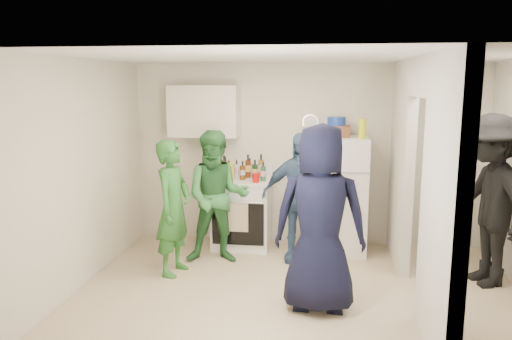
{
  "coord_description": "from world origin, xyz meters",
  "views": [
    {
      "loc": [
        0.23,
        -5.18,
        2.25
      ],
      "look_at": [
        -0.53,
        0.4,
        1.25
      ],
      "focal_mm": 35.0,
      "sensor_mm": 36.0,
      "label": 1
    }
  ],
  "objects_px": {
    "wicker_basket": "(336,131)",
    "yellow_cup_stack_top": "(362,129)",
    "blue_bowl": "(337,121)",
    "stove": "(242,213)",
    "person_nook": "(489,201)",
    "person_green_center": "(217,197)",
    "person_green_left": "(173,208)",
    "person_denim": "(299,197)",
    "person_navy": "(320,218)",
    "fridge": "(342,195)"
  },
  "relations": [
    {
      "from": "blue_bowl",
      "to": "person_navy",
      "type": "distance_m",
      "value": 2.0
    },
    {
      "from": "person_denim",
      "to": "person_nook",
      "type": "relative_size",
      "value": 0.86
    },
    {
      "from": "person_green_left",
      "to": "person_denim",
      "type": "distance_m",
      "value": 1.57
    },
    {
      "from": "person_green_left",
      "to": "person_nook",
      "type": "xyz_separation_m",
      "value": [
        3.55,
        0.17,
        0.16
      ]
    },
    {
      "from": "stove",
      "to": "blue_bowl",
      "type": "relative_size",
      "value": 3.94
    },
    {
      "from": "wicker_basket",
      "to": "blue_bowl",
      "type": "xyz_separation_m",
      "value": [
        0.0,
        0.0,
        0.13
      ]
    },
    {
      "from": "stove",
      "to": "person_green_left",
      "type": "height_order",
      "value": "person_green_left"
    },
    {
      "from": "blue_bowl",
      "to": "person_denim",
      "type": "xyz_separation_m",
      "value": [
        -0.44,
        -0.47,
        -0.92
      ]
    },
    {
      "from": "stove",
      "to": "person_nook",
      "type": "xyz_separation_m",
      "value": [
        2.91,
        -0.9,
        0.48
      ]
    },
    {
      "from": "wicker_basket",
      "to": "person_nook",
      "type": "height_order",
      "value": "person_nook"
    },
    {
      "from": "person_green_left",
      "to": "person_navy",
      "type": "xyz_separation_m",
      "value": [
        1.71,
        -0.73,
        0.14
      ]
    },
    {
      "from": "wicker_basket",
      "to": "person_navy",
      "type": "distance_m",
      "value": 1.95
    },
    {
      "from": "wicker_basket",
      "to": "blue_bowl",
      "type": "height_order",
      "value": "blue_bowl"
    },
    {
      "from": "yellow_cup_stack_top",
      "to": "person_navy",
      "type": "bearing_deg",
      "value": -106.58
    },
    {
      "from": "fridge",
      "to": "wicker_basket",
      "type": "bearing_deg",
      "value": 153.43
    },
    {
      "from": "blue_bowl",
      "to": "person_nook",
      "type": "distance_m",
      "value": 2.06
    },
    {
      "from": "blue_bowl",
      "to": "person_green_left",
      "type": "height_order",
      "value": "blue_bowl"
    },
    {
      "from": "wicker_basket",
      "to": "fridge",
      "type": "bearing_deg",
      "value": -26.57
    },
    {
      "from": "stove",
      "to": "person_green_center",
      "type": "bearing_deg",
      "value": -108.45
    },
    {
      "from": "stove",
      "to": "person_denim",
      "type": "xyz_separation_m",
      "value": [
        0.81,
        -0.45,
        0.35
      ]
    },
    {
      "from": "fridge",
      "to": "person_denim",
      "type": "xyz_separation_m",
      "value": [
        -0.54,
        -0.42,
        0.05
      ]
    },
    {
      "from": "yellow_cup_stack_top",
      "to": "person_denim",
      "type": "distance_m",
      "value": 1.18
    },
    {
      "from": "person_nook",
      "to": "stove",
      "type": "bearing_deg",
      "value": -121.33
    },
    {
      "from": "fridge",
      "to": "person_green_left",
      "type": "height_order",
      "value": "person_green_left"
    },
    {
      "from": "blue_bowl",
      "to": "person_green_center",
      "type": "xyz_separation_m",
      "value": [
        -1.46,
        -0.64,
        -0.91
      ]
    },
    {
      "from": "person_nook",
      "to": "person_green_center",
      "type": "bearing_deg",
      "value": -109.2
    },
    {
      "from": "wicker_basket",
      "to": "yellow_cup_stack_top",
      "type": "relative_size",
      "value": 1.4
    },
    {
      "from": "person_green_center",
      "to": "person_denim",
      "type": "distance_m",
      "value": 1.03
    },
    {
      "from": "person_navy",
      "to": "person_denim",
      "type": "bearing_deg",
      "value": -77.45
    },
    {
      "from": "person_navy",
      "to": "person_nook",
      "type": "xyz_separation_m",
      "value": [
        1.84,
        0.9,
        0.02
      ]
    },
    {
      "from": "person_denim",
      "to": "person_nook",
      "type": "distance_m",
      "value": 2.16
    },
    {
      "from": "stove",
      "to": "wicker_basket",
      "type": "height_order",
      "value": "wicker_basket"
    },
    {
      "from": "blue_bowl",
      "to": "person_nook",
      "type": "relative_size",
      "value": 0.13
    },
    {
      "from": "stove",
      "to": "person_nook",
      "type": "bearing_deg",
      "value": -17.17
    },
    {
      "from": "wicker_basket",
      "to": "person_denim",
      "type": "xyz_separation_m",
      "value": [
        -0.44,
        -0.47,
        -0.79
      ]
    },
    {
      "from": "stove",
      "to": "person_green_left",
      "type": "relative_size",
      "value": 0.59
    },
    {
      "from": "person_green_center",
      "to": "fridge",
      "type": "bearing_deg",
      "value": 12.06
    },
    {
      "from": "blue_bowl",
      "to": "person_navy",
      "type": "height_order",
      "value": "person_navy"
    },
    {
      "from": "wicker_basket",
      "to": "person_navy",
      "type": "bearing_deg",
      "value": -95.58
    },
    {
      "from": "wicker_basket",
      "to": "person_green_center",
      "type": "xyz_separation_m",
      "value": [
        -1.46,
        -0.64,
        -0.78
      ]
    },
    {
      "from": "fridge",
      "to": "wicker_basket",
      "type": "distance_m",
      "value": 0.85
    },
    {
      "from": "wicker_basket",
      "to": "person_nook",
      "type": "distance_m",
      "value": 2.01
    },
    {
      "from": "person_denim",
      "to": "person_navy",
      "type": "relative_size",
      "value": 0.88
    },
    {
      "from": "blue_bowl",
      "to": "stove",
      "type": "bearing_deg",
      "value": -179.08
    },
    {
      "from": "yellow_cup_stack_top",
      "to": "wicker_basket",
      "type": "bearing_deg",
      "value": 154.89
    },
    {
      "from": "fridge",
      "to": "blue_bowl",
      "type": "bearing_deg",
      "value": 153.43
    },
    {
      "from": "person_green_left",
      "to": "person_green_center",
      "type": "relative_size",
      "value": 0.96
    },
    {
      "from": "person_green_center",
      "to": "person_navy",
      "type": "distance_m",
      "value": 1.74
    },
    {
      "from": "yellow_cup_stack_top",
      "to": "person_denim",
      "type": "bearing_deg",
      "value": -157.35
    },
    {
      "from": "wicker_basket",
      "to": "person_green_center",
      "type": "height_order",
      "value": "wicker_basket"
    }
  ]
}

